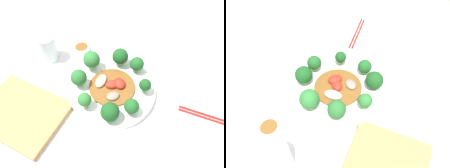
{
  "view_description": "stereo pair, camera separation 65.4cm",
  "coord_description": "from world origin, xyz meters",
  "views": [
    {
      "loc": [
        0.03,
        -0.48,
        1.39
      ],
      "look_at": [
        -0.02,
        -0.05,
        0.82
      ],
      "focal_mm": 35.0,
      "sensor_mm": 36.0,
      "label": 1
    },
    {
      "loc": [
        -0.47,
        -0.06,
        1.36
      ],
      "look_at": [
        -0.02,
        -0.05,
        0.82
      ],
      "focal_mm": 35.0,
      "sensor_mm": 36.0,
      "label": 2
    }
  ],
  "objects": [
    {
      "name": "ground_plane",
      "position": [
        0.0,
        0.0,
        0.0
      ],
      "size": [
        8.0,
        8.0,
        0.0
      ],
      "primitive_type": "plane",
      "color": "#B7B2A8"
    },
    {
      "name": "broccoli_northeast",
      "position": [
        0.06,
        0.04,
        0.83
      ],
      "size": [
        0.05,
        0.05,
        0.06
      ],
      "color": "#70A356",
      "rests_on": "plate"
    },
    {
      "name": "drinking_glass",
      "position": [
        -0.28,
        0.09,
        0.83
      ],
      "size": [
        0.07,
        0.07,
        0.1
      ],
      "color": "silver",
      "rests_on": "table"
    },
    {
      "name": "sauce_dish",
      "position": [
        -0.16,
        0.15,
        0.78
      ],
      "size": [
        0.07,
        0.07,
        0.02
      ],
      "color": "white",
      "rests_on": "table"
    },
    {
      "name": "broccoli_north",
      "position": [
        -0.0,
        0.06,
        0.84
      ],
      "size": [
        0.06,
        0.06,
        0.07
      ],
      "color": "#89B76B",
      "rests_on": "plate"
    },
    {
      "name": "stirfry_center",
      "position": [
        -0.02,
        -0.04,
        0.81
      ],
      "size": [
        0.16,
        0.16,
        0.03
      ],
      "color": "brown",
      "rests_on": "plate"
    },
    {
      "name": "chopsticks",
      "position": [
        0.31,
        -0.12,
        0.78
      ],
      "size": [
        0.21,
        0.08,
        0.01
      ],
      "color": "red",
      "rests_on": "table"
    },
    {
      "name": "broccoli_southeast",
      "position": [
        0.05,
        -0.13,
        0.83
      ],
      "size": [
        0.05,
        0.05,
        0.06
      ],
      "color": "#70A356",
      "rests_on": "plate"
    },
    {
      "name": "plate",
      "position": [
        -0.02,
        -0.05,
        0.79
      ],
      "size": [
        0.3,
        0.3,
        0.02
      ],
      "color": "white",
      "rests_on": "table"
    },
    {
      "name": "broccoli_west",
      "position": [
        -0.13,
        -0.05,
        0.84
      ],
      "size": [
        0.05,
        0.05,
        0.07
      ],
      "color": "#7AAD5B",
      "rests_on": "plate"
    },
    {
      "name": "broccoli_northwest",
      "position": [
        -0.1,
        0.03,
        0.84
      ],
      "size": [
        0.06,
        0.06,
        0.07
      ],
      "color": "#89B76B",
      "rests_on": "plate"
    },
    {
      "name": "table",
      "position": [
        0.0,
        0.0,
        0.39
      ],
      "size": [
        0.93,
        0.67,
        0.78
      ],
      "color": "silver",
      "rests_on": "ground_plane"
    },
    {
      "name": "cutting_board",
      "position": [
        -0.29,
        -0.17,
        0.79
      ],
      "size": [
        0.32,
        0.29,
        0.02
      ],
      "color": "#AD7F4C",
      "rests_on": "table"
    },
    {
      "name": "broccoli_east",
      "position": [
        0.09,
        -0.05,
        0.84
      ],
      "size": [
        0.04,
        0.04,
        0.06
      ],
      "color": "#70A356",
      "rests_on": "plate"
    },
    {
      "name": "broccoli_southwest",
      "position": [
        -0.09,
        -0.13,
        0.84
      ],
      "size": [
        0.04,
        0.04,
        0.06
      ],
      "color": "#70A356",
      "rests_on": "plate"
    },
    {
      "name": "broccoli_south",
      "position": [
        -0.01,
        -0.16,
        0.83
      ],
      "size": [
        0.06,
        0.06,
        0.06
      ],
      "color": "#70A356",
      "rests_on": "plate"
    }
  ]
}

